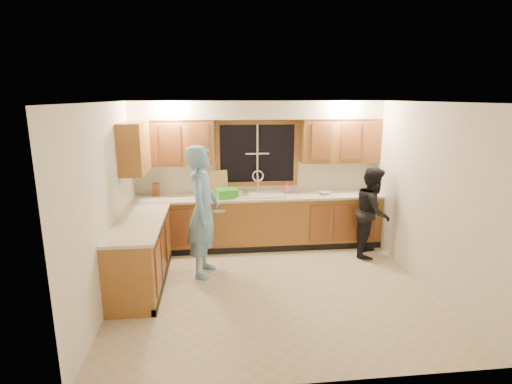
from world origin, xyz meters
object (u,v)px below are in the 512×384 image
Objects in this scene: sink at (259,198)px; woman at (373,212)px; bowl at (325,193)px; stove at (133,270)px; man at (203,212)px; knife_block at (156,190)px; dish_crate at (227,193)px; dishwasher at (210,226)px; soap_bottle at (287,187)px.

woman is at bearing -17.90° from sink.
sink is 4.41× the size of bowl.
stove is 4.61× the size of bowl.
knife_block is at bearing 45.62° from man.
bowl is (-0.66, 0.54, 0.21)m from woman.
woman is 4.50× the size of dish_crate.
bowl is at bearing -2.14° from sink.
knife_block reaches higher than dishwasher.
sink is 2.62× the size of dish_crate.
soap_bottle is (2.30, 1.94, 0.57)m from stove.
dishwasher is 2.73m from woman.
knife_block is at bearing 174.60° from sink.
knife_block is at bearing 175.88° from bowl.
dishwasher is 4.20× the size of bowl.
sink is 0.59m from dish_crate.
bowl is (2.94, 1.78, 0.49)m from stove.
stove is 3.82m from woman.
dishwasher is 0.66m from dish_crate.
sink is 0.54m from soap_bottle.
woman reaches higher than knife_block.
soap_bottle is at bearing 90.34° from woman.
woman is 1.50m from soap_bottle.
knife_block reaches higher than soap_bottle.
dish_crate is at bearing 107.24° from woman.
bowl is (1.99, -0.03, 0.53)m from dishwasher.
dishwasher is 0.91× the size of stove.
sink is 0.96m from dishwasher.
knife_block reaches higher than bowl.
woman is 6.92× the size of knife_block.
knife_block reaches higher than dish_crate.
man is 1.44m from knife_block.
man is 1.84m from soap_bottle.
dish_crate is at bearing -168.13° from soap_bottle.
dishwasher is at bearing 162.32° from dish_crate.
woman is at bearing -9.29° from knife_block.
man is at bearing 127.84° from woman.
sink reaches higher than stove.
man is at bearing -141.45° from soap_bottle.
stove is at bearing -148.78° from bowl.
woman is at bearing -11.38° from dish_crate.
soap_bottle is (1.06, 0.22, 0.02)m from dish_crate.
dishwasher is at bearing 6.63° from man.
man is 2.78m from woman.
dish_crate is (1.24, 1.72, 0.55)m from stove.
stove is (-0.95, -1.81, 0.04)m from dishwasher.
dishwasher is at bearing -174.44° from soap_bottle.
dish_crate is (0.29, -0.09, 0.59)m from dishwasher.
dishwasher is 2.04m from stove.
dish_crate is (-0.56, -0.11, 0.13)m from sink.
sink is at bearing 45.39° from stove.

